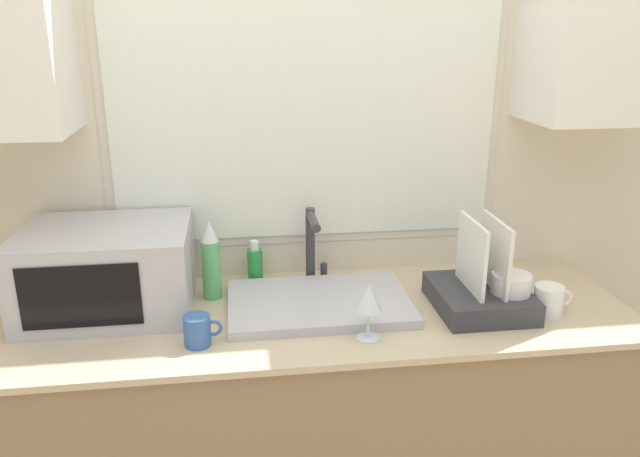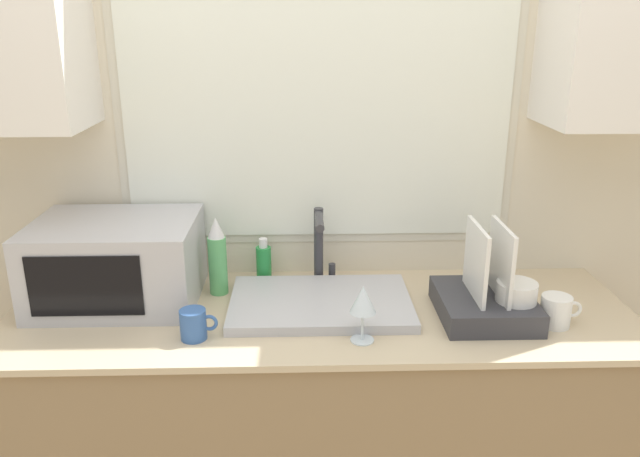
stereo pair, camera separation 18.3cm
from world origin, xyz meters
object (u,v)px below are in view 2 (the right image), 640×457
object	(u,v)px
microwave	(117,261)
mug_near_sink	(194,324)
spray_bottle	(217,257)
faucet	(319,240)
dish_rack	(488,298)
soap_bottle	(264,262)
wine_glass	(363,301)

from	to	relation	value
microwave	mug_near_sink	xyz separation A→B (m)	(0.28, -0.27, -0.09)
mug_near_sink	spray_bottle	bearing A→B (deg)	84.25
microwave	mug_near_sink	bearing A→B (deg)	-43.77
faucet	spray_bottle	bearing A→B (deg)	-167.86
dish_rack	soap_bottle	size ratio (longest dim) A/B	2.07
dish_rack	wine_glass	distance (m)	0.42
wine_glass	mug_near_sink	bearing A→B (deg)	176.71
microwave	soap_bottle	bearing A→B (deg)	18.44
dish_rack	spray_bottle	world-z (taller)	dish_rack
microwave	wine_glass	bearing A→B (deg)	-21.43
dish_rack	mug_near_sink	distance (m)	0.88
faucet	dish_rack	size ratio (longest dim) A/B	0.84
dish_rack	mug_near_sink	world-z (taller)	dish_rack
microwave	spray_bottle	world-z (taller)	microwave
spray_bottle	microwave	bearing A→B (deg)	-172.34
faucet	dish_rack	bearing A→B (deg)	-28.27
faucet	spray_bottle	distance (m)	0.34
microwave	wine_glass	distance (m)	0.81
soap_bottle	wine_glass	bearing A→B (deg)	-56.18
spray_bottle	soap_bottle	world-z (taller)	spray_bottle
microwave	soap_bottle	size ratio (longest dim) A/B	3.37
wine_glass	faucet	bearing A→B (deg)	105.00
dish_rack	wine_glass	size ratio (longest dim) A/B	1.84
microwave	dish_rack	world-z (taller)	dish_rack
dish_rack	spray_bottle	size ratio (longest dim) A/B	1.18
dish_rack	microwave	bearing A→B (deg)	172.19
faucet	mug_near_sink	xyz separation A→B (m)	(-0.37, -0.38, -0.11)
faucet	microwave	xyz separation A→B (m)	(-0.65, -0.11, -0.02)
faucet	spray_bottle	size ratio (longest dim) A/B	0.99
microwave	dish_rack	size ratio (longest dim) A/B	1.63
spray_bottle	mug_near_sink	world-z (taller)	spray_bottle
soap_bottle	spray_bottle	bearing A→B (deg)	-142.46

